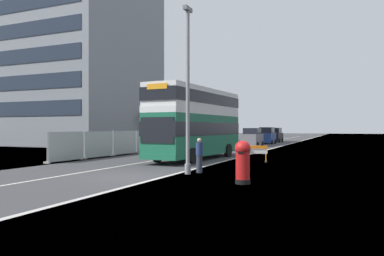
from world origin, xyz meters
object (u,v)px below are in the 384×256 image
object	(u,v)px
double_decker_bus	(197,122)
red_pillar_postbox	(243,160)
roadworks_barrier	(252,152)
car_oncoming_near	(252,138)
lamppost_foreground	(188,95)
pedestrian_at_kerb	(199,155)
car_receding_mid	(267,136)
car_receding_far	(275,135)

from	to	relation	value
double_decker_bus	red_pillar_postbox	world-z (taller)	double_decker_bus
red_pillar_postbox	roadworks_barrier	distance (m)	9.35
red_pillar_postbox	car_oncoming_near	world-z (taller)	car_oncoming_near
lamppost_foreground	pedestrian_at_kerb	world-z (taller)	lamppost_foreground
car_oncoming_near	pedestrian_at_kerb	size ratio (longest dim) A/B	2.25
double_decker_bus	roadworks_barrier	size ratio (longest dim) A/B	5.46
red_pillar_postbox	pedestrian_at_kerb	bearing A→B (deg)	138.18
car_receding_mid	pedestrian_at_kerb	world-z (taller)	car_receding_mid
lamppost_foreground	car_oncoming_near	bearing A→B (deg)	97.66
double_decker_bus	roadworks_barrier	xyz separation A→B (m)	(4.12, -0.72, -1.93)
pedestrian_at_kerb	car_receding_far	bearing A→B (deg)	95.64
double_decker_bus	car_receding_far	size ratio (longest dim) A/B	2.41
lamppost_foreground	car_receding_mid	world-z (taller)	lamppost_foreground
lamppost_foreground	pedestrian_at_kerb	size ratio (longest dim) A/B	4.67
pedestrian_at_kerb	lamppost_foreground	bearing A→B (deg)	-111.79
car_oncoming_near	car_receding_far	world-z (taller)	car_receding_far
lamppost_foreground	red_pillar_postbox	bearing A→B (deg)	-30.31
red_pillar_postbox	pedestrian_at_kerb	size ratio (longest dim) A/B	1.00
red_pillar_postbox	roadworks_barrier	xyz separation A→B (m)	(-1.96, 9.14, -0.25)
double_decker_bus	lamppost_foreground	xyz separation A→B (m)	(2.86, -7.99, 1.13)
lamppost_foreground	car_receding_far	size ratio (longest dim) A/B	1.77
lamppost_foreground	double_decker_bus	bearing A→B (deg)	109.72
car_receding_mid	car_receding_far	world-z (taller)	car_receding_mid
red_pillar_postbox	car_receding_far	size ratio (longest dim) A/B	0.38
lamppost_foreground	car_receding_mid	size ratio (longest dim) A/B	1.99
double_decker_bus	car_oncoming_near	size ratio (longest dim) A/B	2.82
pedestrian_at_kerb	roadworks_barrier	bearing A→B (deg)	81.60
red_pillar_postbox	lamppost_foreground	bearing A→B (deg)	149.69
double_decker_bus	red_pillar_postbox	size ratio (longest dim) A/B	6.36
red_pillar_postbox	car_oncoming_near	xyz separation A→B (m)	(-6.80, 28.50, 0.09)
car_receding_mid	double_decker_bus	bearing A→B (deg)	-88.34
car_receding_mid	car_receding_far	distance (m)	6.59
roadworks_barrier	car_oncoming_near	distance (m)	19.96
red_pillar_postbox	double_decker_bus	bearing A→B (deg)	121.64
car_oncoming_near	pedestrian_at_kerb	xyz separation A→B (m)	(3.88, -25.89, -0.17)
double_decker_bus	lamppost_foreground	distance (m)	8.56
lamppost_foreground	car_oncoming_near	world-z (taller)	lamppost_foreground
car_receding_far	pedestrian_at_kerb	xyz separation A→B (m)	(4.05, -41.06, -0.18)
red_pillar_postbox	car_receding_far	world-z (taller)	car_receding_far
car_oncoming_near	pedestrian_at_kerb	bearing A→B (deg)	-81.49
pedestrian_at_kerb	car_oncoming_near	bearing A→B (deg)	98.51
roadworks_barrier	car_receding_far	bearing A→B (deg)	98.27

